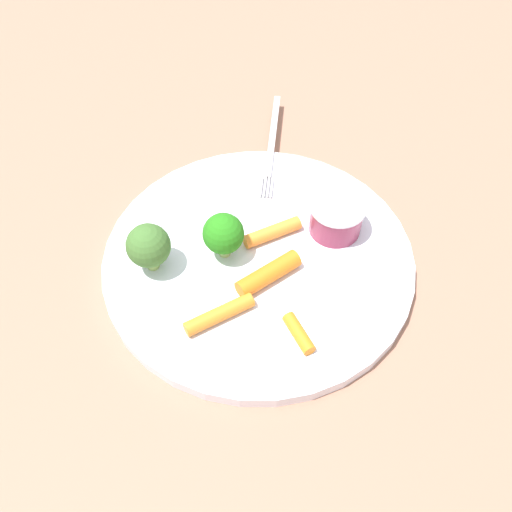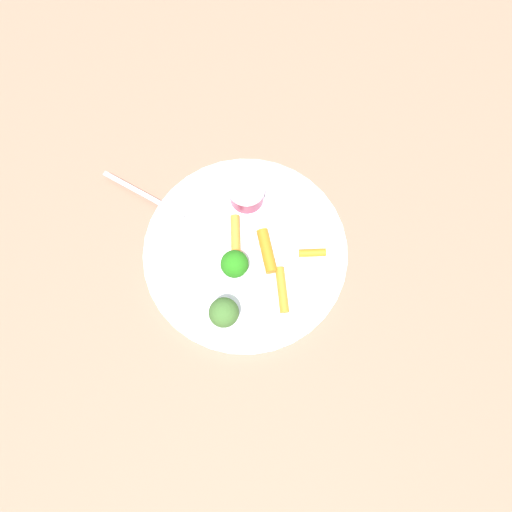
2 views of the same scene
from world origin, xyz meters
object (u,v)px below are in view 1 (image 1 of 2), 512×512
at_px(broccoli_floret_0, 223,234).
at_px(carrot_stick_2, 272,232).
at_px(plate, 258,258).
at_px(broccoli_floret_1, 148,246).
at_px(carrot_stick_3, 299,333).
at_px(carrot_stick_1, 219,314).
at_px(fork, 272,145).
at_px(sauce_cup, 336,218).
at_px(carrot_stick_0, 264,275).

distance_m(broccoli_floret_0, carrot_stick_2, 0.05).
distance_m(plate, carrot_stick_2, 0.03).
distance_m(broccoli_floret_1, carrot_stick_3, 0.14).
bearing_deg(carrot_stick_1, fork, -28.78).
relative_size(plate, sauce_cup, 5.59).
bearing_deg(carrot_stick_3, fork, -12.35).
xyz_separation_m(broccoli_floret_0, carrot_stick_3, (-0.10, -0.03, -0.02)).
relative_size(broccoli_floret_1, fork, 0.31).
bearing_deg(broccoli_floret_0, broccoli_floret_1, 86.36).
bearing_deg(carrot_stick_0, sauce_cup, -64.98).
relative_size(carrot_stick_0, carrot_stick_1, 1.00).
xyz_separation_m(sauce_cup, fork, (0.13, 0.02, -0.01)).
distance_m(carrot_stick_1, carrot_stick_3, 0.06).
relative_size(plate, broccoli_floret_1, 5.87).
bearing_deg(carrot_stick_0, fork, -19.77).
bearing_deg(carrot_stick_2, carrot_stick_1, 136.51).
relative_size(broccoli_floret_0, carrot_stick_2, 0.83).
bearing_deg(fork, carrot_stick_3, 167.65).
height_order(broccoli_floret_1, carrot_stick_1, broccoli_floret_1).
distance_m(broccoli_floret_0, fork, 0.15).
distance_m(sauce_cup, fork, 0.13).
xyz_separation_m(carrot_stick_0, carrot_stick_1, (-0.03, 0.05, -0.00)).
xyz_separation_m(plate, fork, (0.13, -0.06, 0.01)).
distance_m(plate, sauce_cup, 0.08).
bearing_deg(carrot_stick_0, carrot_stick_1, 119.73).
height_order(carrot_stick_0, carrot_stick_1, carrot_stick_0).
distance_m(sauce_cup, broccoli_floret_0, 0.10).
xyz_separation_m(carrot_stick_2, fork, (0.12, -0.04, -0.00)).
xyz_separation_m(broccoli_floret_0, carrot_stick_2, (0.01, -0.05, -0.02)).
height_order(plate, carrot_stick_2, carrot_stick_2).
distance_m(sauce_cup, carrot_stick_2, 0.06).
xyz_separation_m(plate, sauce_cup, (0.01, -0.07, 0.02)).
distance_m(carrot_stick_0, fork, 0.17).
distance_m(carrot_stick_0, carrot_stick_3, 0.06).
height_order(carrot_stick_2, fork, carrot_stick_2).
distance_m(sauce_cup, carrot_stick_3, 0.12).
distance_m(carrot_stick_0, carrot_stick_2, 0.05).
bearing_deg(broccoli_floret_1, fork, -50.28).
height_order(carrot_stick_0, carrot_stick_3, carrot_stick_0).
bearing_deg(plate, broccoli_floret_0, 71.79).
relative_size(plate, broccoli_floret_0, 6.15).
height_order(carrot_stick_1, carrot_stick_3, carrot_stick_1).
xyz_separation_m(plate, broccoli_floret_0, (0.01, 0.03, 0.03)).
bearing_deg(carrot_stick_1, plate, -41.93).
xyz_separation_m(broccoli_floret_0, broccoli_floret_1, (0.00, 0.06, 0.00)).
distance_m(broccoli_floret_0, carrot_stick_0, 0.05).
height_order(plate, carrot_stick_3, carrot_stick_3).
bearing_deg(plate, carrot_stick_2, -48.37).
xyz_separation_m(plate, carrot_stick_3, (-0.09, -0.01, 0.01)).
bearing_deg(carrot_stick_2, broccoli_floret_1, 91.23).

